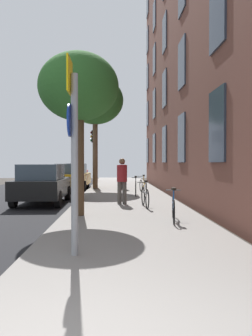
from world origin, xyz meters
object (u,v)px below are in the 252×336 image
traffic_light (94,148)px  tree_far (95,101)px  bicycle_3 (143,185)px  car_0 (43,184)px  pedestrian_0 (122,178)px  bicycle_0 (174,208)px  bicycle_2 (136,188)px  sign_post (73,143)px  car_2 (77,173)px  car_1 (72,177)px  pedestrian_1 (123,173)px  bicycle_1 (145,197)px  tree_near (79,89)px

traffic_light → tree_far: 3.33m
bicycle_3 → car_0: car_0 is taller
tree_far → car_0: 8.50m
bicycle_3 → car_0: size_ratio=0.41×
bicycle_3 → pedestrian_0: bearing=-103.6°
tree_far → bicycle_3: size_ratio=3.98×
bicycle_0 → bicycle_2: (-0.57, 7.25, 0.01)m
sign_post → car_2: bearing=96.1°
car_1 → car_2: size_ratio=0.98×
pedestrian_0 → car_1: bearing=109.8°
pedestrian_0 → pedestrian_1: size_ratio=1.03×
tree_far → car_0: (-1.77, -6.91, -4.62)m
traffic_light → bicycle_0: traffic_light is taller
bicycle_1 → car_0: size_ratio=0.39×
sign_post → pedestrian_1: (1.22, 14.71, -0.93)m
sign_post → pedestrian_0: (0.99, 7.22, -0.91)m
tree_far → car_1: size_ratio=1.64×
traffic_light → tree_far: size_ratio=0.55×
bicycle_2 → bicycle_3: bearing=74.1°
bicycle_3 → sign_post: bearing=-100.3°
sign_post → car_1: bearing=97.1°
tree_near → bicycle_2: size_ratio=2.97×
traffic_light → bicycle_0: (2.92, -13.74, -2.22)m
tree_near → pedestrian_1: (1.58, 10.25, -2.82)m
bicycle_3 → pedestrian_1: size_ratio=1.01×
bicycle_3 → pedestrian_1: pedestrian_1 is taller
tree_far → bicycle_1: tree_far is taller
bicycle_1 → bicycle_3: bicycle_1 is taller
bicycle_1 → bicycle_2: size_ratio=1.01×
sign_post → car_0: 8.68m
car_0 → car_2: (-0.33, 15.63, -0.00)m
pedestrian_0 → bicycle_3: bearing=76.4°
car_0 → car_1: bearing=87.4°
car_1 → sign_post: bearing=-82.9°
traffic_light → car_1: 2.84m
bicycle_0 → pedestrian_1: pedestrian_1 is taller
pedestrian_1 → car_2: bearing=112.3°
bicycle_1 → bicycle_3: bearing=85.9°
bicycle_2 → tree_near: bearing=-108.9°
sign_post → pedestrian_0: size_ratio=1.92×
sign_post → car_2: size_ratio=0.79×
bicycle_3 → pedestrian_1: bearing=112.9°
tree_near → car_2: size_ratio=1.15×
car_0 → car_1: same height
tree_far → pedestrian_1: size_ratio=4.03×
car_0 → car_1: (0.32, 7.03, 0.00)m
bicycle_0 → car_2: size_ratio=0.37×
pedestrian_0 → car_0: pedestrian_0 is taller
sign_post → bicycle_2: bearing=80.7°
traffic_light → pedestrian_1: 3.38m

